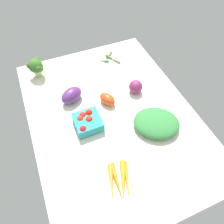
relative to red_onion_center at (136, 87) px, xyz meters
The scene contains 9 objects.
tablecloth 19.83cm from the red_onion_center, 118.75° to the left, with size 104.00×76.00×2.00cm, color silver.
red_onion_center is the anchor object (origin of this frame).
carrot_bunch 48.57cm from the red_onion_center, 146.63° to the left, with size 16.01×12.41×2.75cm.
leafy_greens_clump 23.29cm from the red_onion_center, behind, with size 17.06×20.66×5.77cm, color #317B3A.
broccoli_head 54.22cm from the red_onion_center, 54.34° to the left, with size 9.30×8.38×10.59cm.
okra_pile 29.43cm from the red_onion_center, ahead, with size 11.85×13.29×1.99cm.
eggplant 32.62cm from the red_onion_center, 77.99° to the left, with size 11.54×7.29×7.29cm, color #5C2C71.
berry_basket 31.55cm from the red_onion_center, 110.07° to the left, with size 11.72×11.72×6.56cm.
roma_tomato 16.30cm from the red_onion_center, 95.44° to the left, with size 8.90×5.50×5.50cm, color #DA4718.
Camera 1 is at (-56.13, 23.30, 84.27)cm, focal length 34.15 mm.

